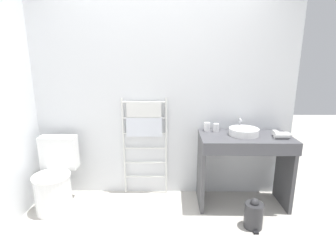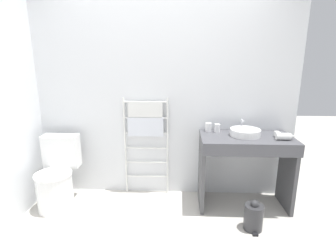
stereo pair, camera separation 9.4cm
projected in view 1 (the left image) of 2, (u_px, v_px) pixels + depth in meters
The scene contains 10 objects.
wall_back at pixel (160, 94), 3.15m from camera, with size 3.22×0.12×2.52m, color silver.
toilet at pixel (55, 181), 2.97m from camera, with size 0.41×0.55×0.82m.
towel_radiator at pixel (144, 127), 3.14m from camera, with size 0.55×0.06×1.23m.
vanity_counter at pixel (244, 158), 2.97m from camera, with size 1.01×0.55×0.84m.
sink_basin at pixel (244, 131), 2.93m from camera, with size 0.33×0.33×0.08m.
faucet at pixel (240, 123), 3.10m from camera, with size 0.02×0.10×0.15m.
cup_near_wall at pixel (207, 127), 3.10m from camera, with size 0.07×0.07×0.10m.
cup_near_edge at pixel (216, 128), 3.06m from camera, with size 0.07×0.07×0.10m.
hair_dryer at pixel (282, 135), 2.82m from camera, with size 0.20×0.17×0.07m.
trash_bin at pixel (254, 215), 2.66m from camera, with size 0.19×0.22×0.32m.
Camera 1 is at (0.14, -1.81, 1.69)m, focal length 28.00 mm.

